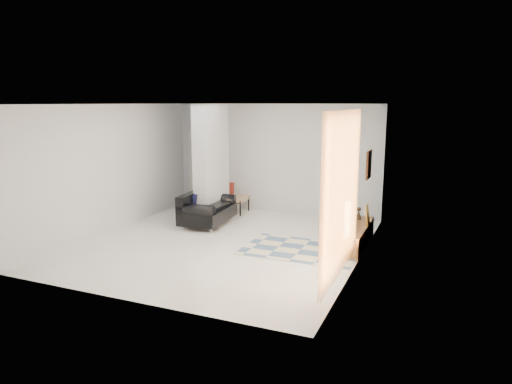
% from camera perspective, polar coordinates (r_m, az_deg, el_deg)
% --- Properties ---
extents(floor, '(6.00, 6.00, 0.00)m').
position_cam_1_polar(floor, '(9.42, -4.14, -6.39)').
color(floor, silver).
rests_on(floor, ground).
extents(ceiling, '(6.00, 6.00, 0.00)m').
position_cam_1_polar(ceiling, '(8.98, -4.39, 10.90)').
color(ceiling, white).
rests_on(ceiling, wall_back).
extents(wall_back, '(6.00, 0.00, 6.00)m').
position_cam_1_polar(wall_back, '(11.82, 2.35, 4.18)').
color(wall_back, silver).
rests_on(wall_back, ground).
extents(wall_front, '(6.00, 0.00, 6.00)m').
position_cam_1_polar(wall_front, '(6.61, -16.12, -1.83)').
color(wall_front, silver).
rests_on(wall_front, ground).
extents(wall_left, '(0.00, 6.00, 6.00)m').
position_cam_1_polar(wall_left, '(10.62, -17.63, 2.86)').
color(wall_left, silver).
rests_on(wall_left, ground).
extents(wall_right, '(0.00, 6.00, 6.00)m').
position_cam_1_polar(wall_right, '(8.23, 13.06, 0.83)').
color(wall_right, silver).
rests_on(wall_right, ground).
extents(partition_column, '(0.35, 1.20, 2.80)m').
position_cam_1_polar(partition_column, '(11.00, -5.60, 3.61)').
color(partition_column, '#AFB3B6').
rests_on(partition_column, floor).
extents(hallway_door, '(0.85, 0.06, 2.04)m').
position_cam_1_polar(hallway_door, '(12.71, -6.64, 2.88)').
color(hallway_door, silver).
rests_on(hallway_door, floor).
extents(curtain, '(0.00, 2.55, 2.55)m').
position_cam_1_polar(curtain, '(7.13, 10.85, -0.25)').
color(curtain, '#FF9943').
rests_on(curtain, wall_right).
extents(wall_art, '(0.04, 0.45, 0.55)m').
position_cam_1_polar(wall_art, '(9.08, 13.92, 3.33)').
color(wall_art, '#3E2111').
rests_on(wall_art, wall_right).
extents(media_console, '(0.45, 1.85, 0.80)m').
position_cam_1_polar(media_console, '(9.41, 12.31, -5.34)').
color(media_console, brown).
rests_on(media_console, floor).
extents(loveseat, '(1.01, 1.61, 0.76)m').
position_cam_1_polar(loveseat, '(10.82, -6.33, -2.15)').
color(loveseat, silver).
rests_on(loveseat, floor).
extents(daybed, '(1.60, 0.75, 0.77)m').
position_cam_1_polar(daybed, '(12.08, -4.92, -0.39)').
color(daybed, black).
rests_on(daybed, floor).
extents(area_rug, '(2.21, 1.48, 0.01)m').
position_cam_1_polar(area_rug, '(9.02, 5.62, -7.18)').
color(area_rug, beige).
rests_on(area_rug, floor).
extents(cylinder_lamp, '(0.12, 0.12, 0.66)m').
position_cam_1_polar(cylinder_lamp, '(8.51, 11.32, -3.38)').
color(cylinder_lamp, silver).
rests_on(cylinder_lamp, media_console).
extents(bronze_figurine, '(0.14, 0.14, 0.26)m').
position_cam_1_polar(bronze_figurine, '(9.89, 12.72, -2.60)').
color(bronze_figurine, '#332316').
rests_on(bronze_figurine, media_console).
extents(vase, '(0.17, 0.17, 0.17)m').
position_cam_1_polar(vase, '(9.17, 11.86, -3.92)').
color(vase, silver).
rests_on(vase, media_console).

